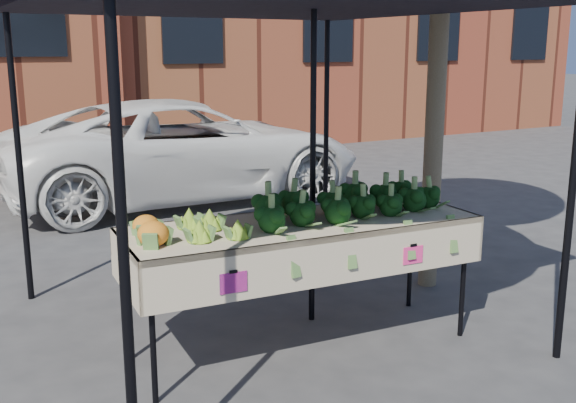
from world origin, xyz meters
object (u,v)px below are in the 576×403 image
object	(u,v)px
vehicle	(180,15)
street_tree	(440,14)
table	(302,285)
canopy	(265,144)

from	to	relation	value
vehicle	street_tree	world-z (taller)	vehicle
table	canopy	distance (m)	1.03
table	street_tree	xyz separation A→B (m)	(1.62, 0.56, 1.85)
street_tree	table	bearing A→B (deg)	-160.98
canopy	table	bearing A→B (deg)	-85.33
table	street_tree	world-z (taller)	street_tree
table	vehicle	bearing A→B (deg)	78.02
canopy	street_tree	bearing A→B (deg)	3.25
canopy	vehicle	size ratio (longest dim) A/B	0.64
vehicle	street_tree	size ratio (longest dim) A/B	1.07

